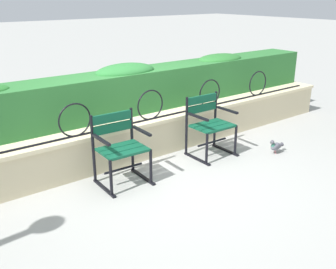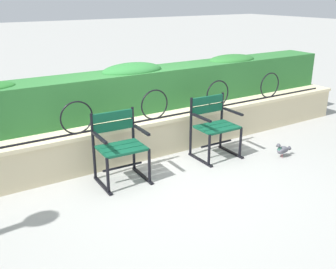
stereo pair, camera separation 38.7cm
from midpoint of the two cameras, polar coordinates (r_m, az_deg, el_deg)
ground_plane at (r=4.86m, az=2.97°, el=-6.50°), size 60.00×60.00×0.00m
stone_wall at (r=5.39m, az=-2.10°, el=-0.60°), size 7.73×0.41×0.53m
iron_arch_fence at (r=5.06m, az=-4.59°, el=3.20°), size 7.18×0.02×0.42m
hedge_row at (r=5.61m, az=-4.62°, el=6.41°), size 7.57×0.58×0.70m
park_chair_left at (r=4.67m, az=-4.82°, el=-1.53°), size 0.59×0.54×0.85m
park_chair_right at (r=5.44m, az=8.74°, el=1.44°), size 0.59×0.53×0.84m
pigeon_near_chairs at (r=5.72m, az=18.30°, el=-2.14°), size 0.29×0.11×0.22m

